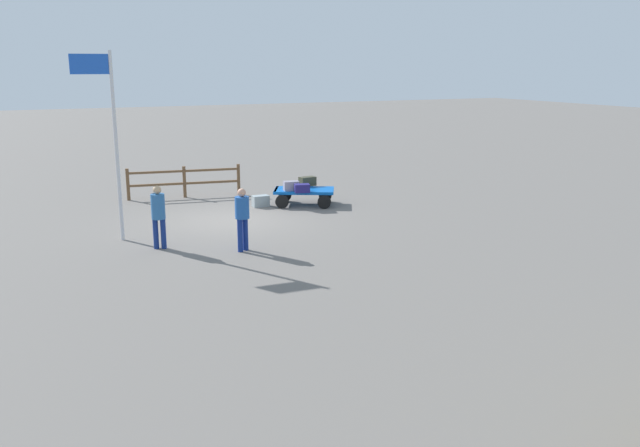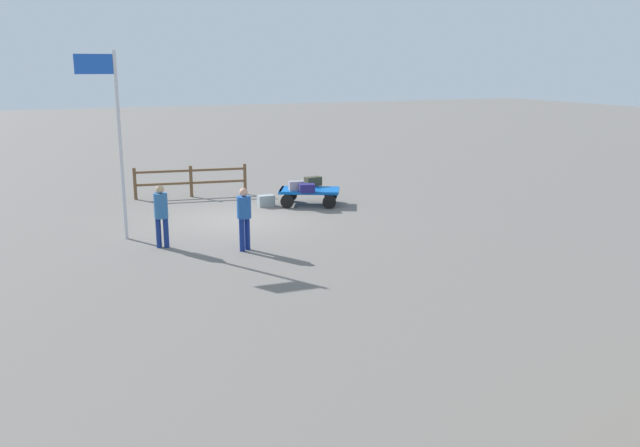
{
  "view_description": "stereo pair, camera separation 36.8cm",
  "coord_description": "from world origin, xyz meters",
  "px_view_note": "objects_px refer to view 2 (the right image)",
  "views": [
    {
      "loc": [
        6.06,
        19.68,
        4.8
      ],
      "look_at": [
        -0.31,
        6.0,
        1.17
      ],
      "focal_mm": 37.09,
      "sensor_mm": 36.0,
      "label": 1
    },
    {
      "loc": [
        5.72,
        19.83,
        4.8
      ],
      "look_at": [
        -0.31,
        6.0,
        1.17
      ],
      "focal_mm": 37.09,
      "sensor_mm": 36.0,
      "label": 2
    }
  ],
  "objects_px": {
    "suitcase_tan": "(307,188)",
    "suitcase_olive": "(266,201)",
    "worker_trailing": "(244,213)",
    "flagpole": "(114,129)",
    "suitcase_grey": "(296,186)",
    "worker_lead": "(161,211)",
    "luggage_cart": "(309,193)",
    "suitcase_dark": "(313,181)"
  },
  "relations": [
    {
      "from": "suitcase_tan",
      "to": "worker_trailing",
      "type": "height_order",
      "value": "worker_trailing"
    },
    {
      "from": "suitcase_olive",
      "to": "worker_lead",
      "type": "distance_m",
      "value": 5.89
    },
    {
      "from": "suitcase_grey",
      "to": "worker_trailing",
      "type": "height_order",
      "value": "worker_trailing"
    },
    {
      "from": "luggage_cart",
      "to": "flagpole",
      "type": "relative_size",
      "value": 0.46
    },
    {
      "from": "suitcase_olive",
      "to": "suitcase_dark",
      "type": "bearing_deg",
      "value": -174.5
    },
    {
      "from": "flagpole",
      "to": "suitcase_dark",
      "type": "bearing_deg",
      "value": -158.5
    },
    {
      "from": "worker_lead",
      "to": "luggage_cart",
      "type": "bearing_deg",
      "value": -148.09
    },
    {
      "from": "worker_lead",
      "to": "suitcase_olive",
      "type": "bearing_deg",
      "value": -137.41
    },
    {
      "from": "luggage_cart",
      "to": "worker_trailing",
      "type": "bearing_deg",
      "value": 51.21
    },
    {
      "from": "suitcase_grey",
      "to": "worker_trailing",
      "type": "relative_size",
      "value": 0.34
    },
    {
      "from": "suitcase_grey",
      "to": "flagpole",
      "type": "height_order",
      "value": "flagpole"
    },
    {
      "from": "suitcase_tan",
      "to": "flagpole",
      "type": "bearing_deg",
      "value": 15.03
    },
    {
      "from": "suitcase_tan",
      "to": "suitcase_olive",
      "type": "height_order",
      "value": "suitcase_tan"
    },
    {
      "from": "flagpole",
      "to": "suitcase_olive",
      "type": "bearing_deg",
      "value": -153.41
    },
    {
      "from": "suitcase_dark",
      "to": "worker_trailing",
      "type": "relative_size",
      "value": 0.37
    },
    {
      "from": "worker_trailing",
      "to": "luggage_cart",
      "type": "bearing_deg",
      "value": -128.79
    },
    {
      "from": "suitcase_grey",
      "to": "worker_trailing",
      "type": "distance_m",
      "value": 5.77
    },
    {
      "from": "worker_trailing",
      "to": "flagpole",
      "type": "relative_size",
      "value": 0.32
    },
    {
      "from": "worker_trailing",
      "to": "flagpole",
      "type": "distance_m",
      "value": 4.33
    },
    {
      "from": "suitcase_dark",
      "to": "worker_lead",
      "type": "relative_size",
      "value": 0.36
    },
    {
      "from": "luggage_cart",
      "to": "suitcase_olive",
      "type": "distance_m",
      "value": 1.53
    },
    {
      "from": "suitcase_tan",
      "to": "suitcase_olive",
      "type": "distance_m",
      "value": 1.57
    },
    {
      "from": "suitcase_olive",
      "to": "worker_trailing",
      "type": "xyz_separation_m",
      "value": [
        2.35,
        5.11,
        0.81
      ]
    },
    {
      "from": "suitcase_grey",
      "to": "suitcase_tan",
      "type": "distance_m",
      "value": 0.52
    },
    {
      "from": "suitcase_dark",
      "to": "suitcase_olive",
      "type": "xyz_separation_m",
      "value": [
        1.86,
        0.18,
        -0.53
      ]
    },
    {
      "from": "suitcase_dark",
      "to": "worker_trailing",
      "type": "bearing_deg",
      "value": 51.49
    },
    {
      "from": "worker_trailing",
      "to": "suitcase_dark",
      "type": "bearing_deg",
      "value": -128.51
    },
    {
      "from": "flagpole",
      "to": "worker_trailing",
      "type": "bearing_deg",
      "value": 138.44
    },
    {
      "from": "suitcase_tan",
      "to": "suitcase_olive",
      "type": "bearing_deg",
      "value": -36.72
    },
    {
      "from": "suitcase_olive",
      "to": "flagpole",
      "type": "distance_m",
      "value": 6.48
    },
    {
      "from": "luggage_cart",
      "to": "suitcase_olive",
      "type": "xyz_separation_m",
      "value": [
        1.47,
        -0.36,
        -0.24
      ]
    },
    {
      "from": "suitcase_olive",
      "to": "worker_lead",
      "type": "height_order",
      "value": "worker_lead"
    },
    {
      "from": "suitcase_tan",
      "to": "flagpole",
      "type": "distance_m",
      "value": 7.02
    },
    {
      "from": "suitcase_tan",
      "to": "worker_trailing",
      "type": "bearing_deg",
      "value": 50.06
    },
    {
      "from": "suitcase_olive",
      "to": "flagpole",
      "type": "xyz_separation_m",
      "value": [
        5.18,
        2.6,
        2.9
      ]
    },
    {
      "from": "worker_lead",
      "to": "suitcase_grey",
      "type": "bearing_deg",
      "value": -146.15
    },
    {
      "from": "suitcase_dark",
      "to": "suitcase_olive",
      "type": "distance_m",
      "value": 1.94
    },
    {
      "from": "suitcase_grey",
      "to": "worker_lead",
      "type": "relative_size",
      "value": 0.33
    },
    {
      "from": "suitcase_tan",
      "to": "suitcase_dark",
      "type": "bearing_deg",
      "value": -122.25
    },
    {
      "from": "suitcase_grey",
      "to": "suitcase_tan",
      "type": "relative_size",
      "value": 0.97
    },
    {
      "from": "suitcase_dark",
      "to": "worker_trailing",
      "type": "height_order",
      "value": "worker_trailing"
    },
    {
      "from": "worker_lead",
      "to": "worker_trailing",
      "type": "height_order",
      "value": "worker_lead"
    }
  ]
}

